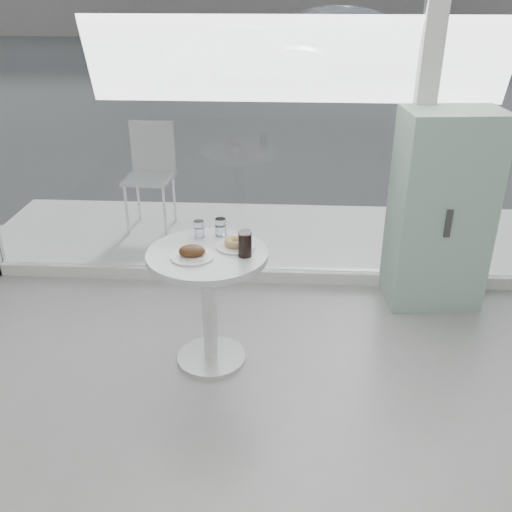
# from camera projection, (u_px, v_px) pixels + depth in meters

# --- Properties ---
(room_shell) EXTENTS (6.00, 6.00, 6.00)m
(room_shell) POSITION_uv_depth(u_px,v_px,m) (317.00, 302.00, 0.61)
(room_shell) COLOR silver
(room_shell) RESTS_ON ground
(storefront) EXTENTS (5.00, 0.14, 3.00)m
(storefront) POSITION_uv_depth(u_px,v_px,m) (307.00, 60.00, 3.89)
(storefront) COLOR white
(storefront) RESTS_ON ground
(main_table) EXTENTS (0.72, 0.72, 0.77)m
(main_table) POSITION_uv_depth(u_px,v_px,m) (208.00, 285.00, 3.44)
(main_table) COLOR silver
(main_table) RESTS_ON ground
(patio_deck) EXTENTS (5.60, 1.60, 0.05)m
(patio_deck) POSITION_uv_depth(u_px,v_px,m) (290.00, 237.00, 5.35)
(patio_deck) COLOR silver
(patio_deck) RESTS_ON ground
(street) EXTENTS (40.00, 24.00, 0.00)m
(street) POSITION_uv_depth(u_px,v_px,m) (292.00, 64.00, 16.30)
(street) COLOR #373737
(street) RESTS_ON ground
(mint_cabinet) EXTENTS (0.70, 0.51, 1.44)m
(mint_cabinet) POSITION_uv_depth(u_px,v_px,m) (441.00, 211.00, 4.07)
(mint_cabinet) COLOR #89AF99
(mint_cabinet) RESTS_ON ground
(patio_chair) EXTENTS (0.45, 0.45, 0.98)m
(patio_chair) POSITION_uv_depth(u_px,v_px,m) (151.00, 169.00, 5.34)
(patio_chair) COLOR silver
(patio_chair) RESTS_ON patio_deck
(car_white) EXTENTS (4.02, 1.67, 1.36)m
(car_white) POSITION_uv_depth(u_px,v_px,m) (250.00, 50.00, 13.47)
(car_white) COLOR silver
(car_white) RESTS_ON street
(car_silver) EXTENTS (5.00, 2.54, 1.57)m
(car_silver) POSITION_uv_depth(u_px,v_px,m) (358.00, 39.00, 14.83)
(car_silver) COLOR #9EA0A6
(car_silver) RESTS_ON street
(plate_fritter) EXTENTS (0.25, 0.25, 0.07)m
(plate_fritter) POSITION_uv_depth(u_px,v_px,m) (193.00, 253.00, 3.27)
(plate_fritter) COLOR silver
(plate_fritter) RESTS_ON main_table
(plate_donut) EXTENTS (0.23, 0.23, 0.06)m
(plate_donut) POSITION_uv_depth(u_px,v_px,m) (236.00, 244.00, 3.40)
(plate_donut) COLOR silver
(plate_donut) RESTS_ON main_table
(water_tumbler_a) EXTENTS (0.07, 0.07, 0.11)m
(water_tumbler_a) POSITION_uv_depth(u_px,v_px,m) (199.00, 230.00, 3.51)
(water_tumbler_a) COLOR white
(water_tumbler_a) RESTS_ON main_table
(water_tumbler_b) EXTENTS (0.07, 0.07, 0.11)m
(water_tumbler_b) POSITION_uv_depth(u_px,v_px,m) (221.00, 228.00, 3.54)
(water_tumbler_b) COLOR white
(water_tumbler_b) RESTS_ON main_table
(cola_glass) EXTENTS (0.08, 0.08, 0.15)m
(cola_glass) POSITION_uv_depth(u_px,v_px,m) (245.00, 244.00, 3.27)
(cola_glass) COLOR white
(cola_glass) RESTS_ON main_table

